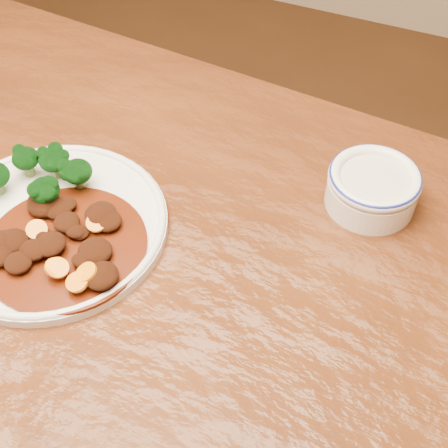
% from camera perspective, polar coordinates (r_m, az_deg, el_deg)
% --- Properties ---
extents(dining_table, '(1.58, 1.03, 0.75)m').
position_cam_1_polar(dining_table, '(0.89, -13.06, -5.49)').
color(dining_table, '#56290F').
rests_on(dining_table, ground).
extents(dinner_plate, '(0.31, 0.31, 0.02)m').
position_cam_1_polar(dinner_plate, '(0.85, -15.49, -0.07)').
color(dinner_plate, white).
rests_on(dinner_plate, dining_table).
extents(broccoli_florets, '(0.14, 0.10, 0.05)m').
position_cam_1_polar(broccoli_florets, '(0.88, -16.57, 4.56)').
color(broccoli_florets, olive).
rests_on(broccoli_florets, dinner_plate).
extents(mince_stew, '(0.21, 0.21, 0.03)m').
position_cam_1_polar(mince_stew, '(0.82, -14.84, -1.22)').
color(mince_stew, '#4E1E08').
rests_on(mince_stew, dinner_plate).
extents(dip_bowl, '(0.12, 0.12, 0.06)m').
position_cam_1_polar(dip_bowl, '(0.86, 13.44, 3.34)').
color(dip_bowl, white).
rests_on(dip_bowl, dining_table).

